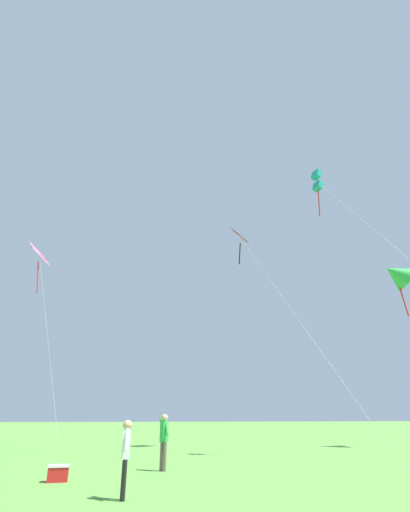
{
  "coord_description": "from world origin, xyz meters",
  "views": [
    {
      "loc": [
        1.87,
        -4.48,
        1.69
      ],
      "look_at": [
        7.28,
        16.5,
        10.83
      ],
      "focal_mm": 27.02,
      "sensor_mm": 36.0,
      "label": 1
    }
  ],
  "objects_px": {
    "kite_pink_low": "(39,262)",
    "picnic_cooler": "(58,473)",
    "person_in_blue_jacket": "(126,451)",
    "kite_red_high": "(242,243)",
    "kite_green_small": "(397,274)",
    "person_with_spool": "(164,436)",
    "kite_teal_box": "(318,182)"
  },
  "relations": [
    {
      "from": "picnic_cooler",
      "to": "person_with_spool",
      "type": "bearing_deg",
      "value": 26.75
    },
    {
      "from": "kite_teal_box",
      "to": "kite_red_high",
      "type": "bearing_deg",
      "value": 108.55
    },
    {
      "from": "kite_pink_low",
      "to": "kite_green_small",
      "type": "height_order",
      "value": "kite_pink_low"
    },
    {
      "from": "kite_pink_low",
      "to": "person_in_blue_jacket",
      "type": "height_order",
      "value": "kite_pink_low"
    },
    {
      "from": "person_with_spool",
      "to": "picnic_cooler",
      "type": "height_order",
      "value": "person_with_spool"
    },
    {
      "from": "kite_green_small",
      "to": "kite_red_high",
      "type": "xyz_separation_m",
      "value": [
        -10.61,
        2.37,
        2.24
      ]
    },
    {
      "from": "kite_teal_box",
      "to": "person_with_spool",
      "type": "height_order",
      "value": "kite_teal_box"
    },
    {
      "from": "kite_red_high",
      "to": "picnic_cooler",
      "type": "xyz_separation_m",
      "value": [
        -9.85,
        -10.38,
        -13.1
      ]
    },
    {
      "from": "kite_green_small",
      "to": "person_in_blue_jacket",
      "type": "bearing_deg",
      "value": -149.17
    },
    {
      "from": "person_in_blue_jacket",
      "to": "kite_red_high",
      "type": "bearing_deg",
      "value": 58.92
    },
    {
      "from": "kite_red_high",
      "to": "kite_pink_low",
      "type": "bearing_deg",
      "value": 157.29
    },
    {
      "from": "kite_pink_low",
      "to": "kite_green_small",
      "type": "bearing_deg",
      "value": -18.57
    },
    {
      "from": "kite_red_high",
      "to": "person_in_blue_jacket",
      "type": "xyz_separation_m",
      "value": [
        -8.19,
        -13.59,
        -12.33
      ]
    },
    {
      "from": "kite_teal_box",
      "to": "person_in_blue_jacket",
      "type": "xyz_separation_m",
      "value": [
        -10.5,
        -6.71,
        -13.46
      ]
    },
    {
      "from": "kite_green_small",
      "to": "kite_red_high",
      "type": "distance_m",
      "value": 11.1
    },
    {
      "from": "person_in_blue_jacket",
      "to": "person_with_spool",
      "type": "distance_m",
      "value": 5.15
    },
    {
      "from": "kite_red_high",
      "to": "person_with_spool",
      "type": "distance_m",
      "value": 16.37
    },
    {
      "from": "kite_pink_low",
      "to": "kite_green_small",
      "type": "xyz_separation_m",
      "value": [
        25.01,
        -8.4,
        -1.67
      ]
    },
    {
      "from": "kite_pink_low",
      "to": "person_in_blue_jacket",
      "type": "xyz_separation_m",
      "value": [
        6.21,
        -19.62,
        -11.75
      ]
    },
    {
      "from": "person_with_spool",
      "to": "person_in_blue_jacket",
      "type": "bearing_deg",
      "value": -108.65
    },
    {
      "from": "kite_green_small",
      "to": "person_with_spool",
      "type": "xyz_separation_m",
      "value": [
        -17.15,
        -6.34,
        -9.98
      ]
    },
    {
      "from": "kite_pink_low",
      "to": "person_in_blue_jacket",
      "type": "distance_m",
      "value": 23.7
    },
    {
      "from": "kite_teal_box",
      "to": "picnic_cooler",
      "type": "bearing_deg",
      "value": -163.97
    },
    {
      "from": "person_with_spool",
      "to": "picnic_cooler",
      "type": "distance_m",
      "value": 3.8
    },
    {
      "from": "kite_green_small",
      "to": "picnic_cooler",
      "type": "relative_size",
      "value": 20.46
    },
    {
      "from": "kite_teal_box",
      "to": "kite_green_small",
      "type": "bearing_deg",
      "value": 28.53
    },
    {
      "from": "kite_red_high",
      "to": "picnic_cooler",
      "type": "height_order",
      "value": "kite_red_high"
    },
    {
      "from": "person_in_blue_jacket",
      "to": "person_with_spool",
      "type": "height_order",
      "value": "person_with_spool"
    },
    {
      "from": "person_in_blue_jacket",
      "to": "picnic_cooler",
      "type": "bearing_deg",
      "value": 117.3
    },
    {
      "from": "kite_green_small",
      "to": "kite_teal_box",
      "type": "height_order",
      "value": "kite_teal_box"
    },
    {
      "from": "kite_green_small",
      "to": "kite_pink_low",
      "type": "bearing_deg",
      "value": 161.43
    },
    {
      "from": "kite_pink_low",
      "to": "picnic_cooler",
      "type": "height_order",
      "value": "kite_pink_low"
    }
  ]
}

